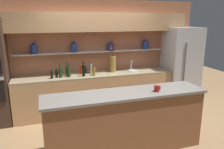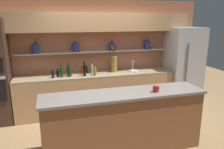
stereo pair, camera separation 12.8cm
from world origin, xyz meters
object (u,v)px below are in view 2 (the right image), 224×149
Objects in this scene: flower_vase at (114,63)px; bottle_oil_1 at (95,71)px; bottle_wine_2 at (68,70)px; bottle_wine_5 at (84,70)px; bottle_sauce_0 at (87,70)px; bottle_sauce_3 at (53,74)px; bottle_wine_10 at (61,72)px; refrigerator at (183,66)px; sink_fixture at (134,70)px; bottle_sauce_8 at (58,73)px; coffee_mug at (156,89)px; bottle_oil_7 at (95,71)px; bottle_wine_6 at (70,72)px; bottle_sauce_9 at (82,71)px; bottle_spirit_4 at (92,69)px.

flower_vase reaches higher than bottle_oil_1.
bottle_wine_2 is 0.37m from bottle_wine_5.
bottle_oil_1 reaches higher than bottle_sauce_0.
bottle_sauce_3 is at bearing -162.26° from bottle_sauce_0.
bottle_wine_10 is (-0.50, 0.05, -0.02)m from bottle_wine_5.
bottle_wine_5 is (-0.09, -0.26, 0.06)m from bottle_sauce_0.
bottle_wine_10 is (-3.07, -0.03, 0.05)m from refrigerator.
refrigerator is at bearing -2.11° from sink_fixture.
bottle_sauce_0 is at bearing 174.43° from flower_vase.
bottle_sauce_8 is at bearing 171.75° from bottle_wine_5.
bottle_sauce_8 is (-0.24, -0.07, -0.04)m from bottle_wine_2.
bottle_wine_10 is at bearing -179.36° from refrigerator.
coffee_mug is at bearing -56.72° from bottle_wine_2.
refrigerator is 5.70× the size of bottle_wine_5.
flower_vase is 2.81× the size of sink_fixture.
coffee_mug is (0.88, -1.71, 0.02)m from bottle_wine_5.
bottle_wine_5 reaches higher than bottle_oil_7.
bottle_sauce_0 is 0.45m from bottle_wine_2.
bottle_wine_10 is (-0.75, -0.01, 0.02)m from bottle_oil_1.
bottle_sauce_3 is (-0.78, -0.25, 0.01)m from bottle_sauce_0.
bottle_wine_6 is 2.12m from coffee_mug.
flower_vase is 0.67m from bottle_sauce_0.
flower_vase reaches higher than bottle_sauce_8.
bottle_oil_1 is (-2.32, -0.02, 0.03)m from refrigerator.
bottle_sauce_0 is at bearing 129.48° from bottle_oil_1.
bottle_sauce_0 is 0.82m from bottle_sauce_3.
bottle_sauce_3 is 2.33m from coffee_mug.
bottle_wine_5 is (-0.75, -0.19, -0.08)m from flower_vase.
bottle_sauce_9 is (-1.26, 0.06, 0.06)m from sink_fixture.
coffee_mug is (1.20, -1.75, 0.04)m from bottle_wine_6.
bottle_wine_5 reaches higher than bottle_oil_1.
bottle_oil_7 is (0.92, -0.04, 0.02)m from bottle_sauce_3.
sink_fixture is 2.39× the size of coffee_mug.
bottle_wine_5 is 1.92m from coffee_mug.
bottle_wine_2 is 2.23m from coffee_mug.
sink_fixture is at bearing -7.70° from flower_vase.
bottle_wine_6 reaches higher than sink_fixture.
bottle_wine_6 is (-0.57, -0.02, 0.02)m from bottle_oil_1.
bottle_wine_5 reaches higher than bottle_sauce_9.
bottle_wine_2 is 0.32m from bottle_sauce_9.
bottle_wine_10 is 2.76× the size of coffee_mug.
bottle_sauce_3 is at bearing -157.58° from bottle_wine_2.
bottle_oil_7 is at bearing -6.83° from bottle_wine_5.
flower_vase reaches higher than bottle_spirit_4.
bottle_sauce_8 is (-3.15, 0.00, 0.02)m from refrigerator.
flower_vase is 0.77m from bottle_wine_5.
bottle_wine_5 is at bearing 173.17° from bottle_oil_7.
bottle_spirit_4 is 0.77× the size of bottle_wine_5.
bottle_wine_6 is at bearing -151.85° from bottle_sauce_0.
bottle_sauce_8 is (-0.58, 0.08, -0.06)m from bottle_wine_5.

